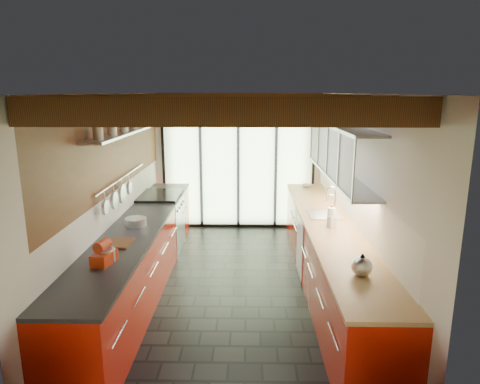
% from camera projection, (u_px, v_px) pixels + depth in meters
% --- Properties ---
extents(ground, '(5.50, 5.50, 0.00)m').
position_uv_depth(ground, '(234.00, 287.00, 5.90)').
color(ground, black).
rests_on(ground, ground).
extents(room_shell, '(5.50, 5.50, 5.50)m').
position_uv_depth(room_shell, '(234.00, 169.00, 5.52)').
color(room_shell, silver).
rests_on(room_shell, ground).
extents(ceiling_beams, '(3.14, 5.06, 4.90)m').
position_uv_depth(ceiling_beams, '(234.00, 104.00, 5.71)').
color(ceiling_beams, '#593316').
rests_on(ceiling_beams, ground).
extents(glass_door, '(2.95, 0.10, 2.90)m').
position_uv_depth(glass_door, '(238.00, 144.00, 8.14)').
color(glass_door, '#C6EAAD').
rests_on(glass_door, ground).
extents(left_counter, '(0.68, 5.00, 0.92)m').
position_uv_depth(left_counter, '(140.00, 255.00, 5.82)').
color(left_counter, '#B51707').
rests_on(left_counter, ground).
extents(range_stove, '(0.66, 0.90, 0.97)m').
position_uv_depth(range_stove, '(161.00, 222.00, 7.23)').
color(range_stove, silver).
rests_on(range_stove, ground).
extents(right_counter, '(0.68, 5.00, 0.92)m').
position_uv_depth(right_counter, '(328.00, 256.00, 5.77)').
color(right_counter, '#B51707').
rests_on(right_counter, ground).
extents(sink_assembly, '(0.45, 0.52, 0.43)m').
position_uv_depth(sink_assembly, '(325.00, 212.00, 6.05)').
color(sink_assembly, silver).
rests_on(sink_assembly, right_counter).
extents(upper_cabinets_right, '(0.34, 3.00, 3.00)m').
position_uv_depth(upper_cabinets_right, '(340.00, 151.00, 5.75)').
color(upper_cabinets_right, silver).
rests_on(upper_cabinets_right, ground).
extents(left_wall_fixtures, '(0.28, 2.60, 0.96)m').
position_uv_depth(left_wall_fixtures, '(123.00, 149.00, 5.64)').
color(left_wall_fixtures, silver).
rests_on(left_wall_fixtures, ground).
extents(stand_mixer, '(0.22, 0.31, 0.26)m').
position_uv_depth(stand_mixer, '(104.00, 254.00, 4.33)').
color(stand_mixer, '#B52D0E').
rests_on(stand_mixer, left_counter).
extents(pot_large, '(0.25, 0.25, 0.12)m').
position_uv_depth(pot_large, '(106.00, 255.00, 4.40)').
color(pot_large, silver).
rests_on(pot_large, left_counter).
extents(pot_small, '(0.36, 0.36, 0.11)m').
position_uv_depth(pot_small, '(136.00, 222.00, 5.55)').
color(pot_small, silver).
rests_on(pot_small, left_counter).
extents(cutting_board, '(0.26, 0.35, 0.03)m').
position_uv_depth(cutting_board, '(120.00, 243.00, 4.88)').
color(cutting_board, brown).
rests_on(cutting_board, left_counter).
extents(kettle, '(0.22, 0.26, 0.23)m').
position_uv_depth(kettle, '(362.00, 265.00, 4.04)').
color(kettle, silver).
rests_on(kettle, right_counter).
extents(paper_towel, '(0.14, 0.14, 0.29)m').
position_uv_depth(paper_towel, '(331.00, 217.00, 5.53)').
color(paper_towel, white).
rests_on(paper_towel, right_counter).
extents(soap_bottle, '(0.12, 0.12, 0.21)m').
position_uv_depth(soap_bottle, '(332.00, 219.00, 5.50)').
color(soap_bottle, silver).
rests_on(soap_bottle, right_counter).
extents(bowl, '(0.25, 0.25, 0.05)m').
position_uv_depth(bowl, '(307.00, 186.00, 7.85)').
color(bowl, silver).
rests_on(bowl, right_counter).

